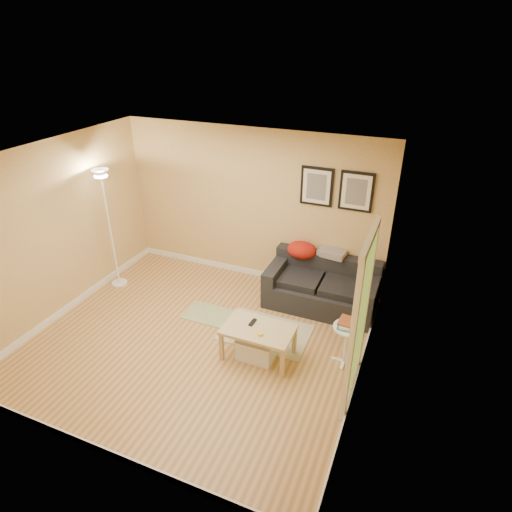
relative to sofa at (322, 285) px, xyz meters
name	(u,v)px	position (x,y,z in m)	size (l,w,h in m)	color
floor	(197,340)	(-1.38, -1.53, -0.38)	(4.50, 4.50, 0.00)	tan
ceiling	(183,160)	(-1.38, -1.53, 2.23)	(4.50, 4.50, 0.00)	white
wall_back	(252,207)	(-1.38, 0.47, 0.92)	(4.50, 4.50, 0.00)	#D9B36F
wall_front	(78,358)	(-1.38, -3.53, 0.92)	(4.50, 4.50, 0.00)	#D9B36F
wall_left	(56,232)	(-3.63, -1.53, 0.92)	(4.00, 4.00, 0.00)	#D9B36F
wall_right	(369,297)	(0.87, -1.53, 0.92)	(4.00, 4.00, 0.00)	#D9B36F
baseboard_back	(252,272)	(-1.38, 0.46, -0.33)	(4.50, 0.02, 0.10)	white
baseboard_front	(103,450)	(-1.38, -3.52, -0.33)	(4.50, 0.02, 0.10)	white
baseboard_left	(74,303)	(-3.62, -1.53, -0.33)	(0.02, 4.00, 0.10)	white
baseboard_right	(355,381)	(0.86, -1.53, -0.33)	(0.02, 4.00, 0.10)	white
sofa	(322,285)	(0.00, 0.00, 0.00)	(1.70, 0.90, 0.75)	black
red_throw	(302,250)	(-0.43, 0.27, 0.40)	(0.48, 0.36, 0.28)	#B12410
plaid_throw	(332,253)	(0.05, 0.34, 0.41)	(0.42, 0.26, 0.10)	tan
framed_print_left	(317,186)	(-0.30, 0.45, 1.43)	(0.50, 0.04, 0.60)	black
framed_print_right	(356,192)	(0.30, 0.45, 1.43)	(0.50, 0.04, 0.60)	black
area_rug	(266,332)	(-0.54, -1.00, -0.37)	(1.25, 0.85, 0.01)	#C0B998
green_runner	(208,314)	(-1.53, -0.93, -0.37)	(0.70, 0.50, 0.01)	#668C4C
coffee_table	(258,342)	(-0.45, -1.50, -0.14)	(0.92, 0.56, 0.46)	tan
remote_control	(253,322)	(-0.57, -1.42, 0.10)	(0.05, 0.16, 0.02)	black
tape_roll	(260,334)	(-0.38, -1.62, 0.10)	(0.07, 0.07, 0.03)	yellow
storage_bin	(257,348)	(-0.47, -1.53, -0.22)	(0.50, 0.36, 0.30)	white
side_table	(346,345)	(0.64, -1.18, -0.09)	(0.38, 0.38, 0.58)	white
book_stack	(347,323)	(0.62, -1.16, 0.25)	(0.20, 0.27, 0.08)	teal
floor_lamp	(111,233)	(-3.38, -0.72, 0.59)	(0.26, 0.26, 2.04)	white
doorway	(359,324)	(0.82, -1.68, 0.65)	(0.12, 1.01, 2.13)	white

